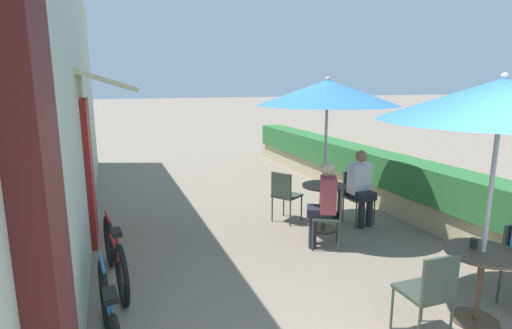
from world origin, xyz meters
The scene contains 16 objects.
cafe_facade_wall centered at (-2.54, 5.54, 2.09)m, with size 0.98×11.35×4.20m.
planter_hedge centered at (2.75, 5.57, 0.54)m, with size 0.60×10.35×1.01m.
patio_table_near centered at (1.18, 1.48, 0.51)m, with size 0.70×0.70×0.74m.
patio_umbrella_near centered at (1.18, 1.48, 2.18)m, with size 2.14×2.14×2.41m.
cafe_chair_near_right centered at (0.49, 1.42, 0.52)m, with size 0.41×0.41×0.87m.
coffee_cup_near centered at (1.18, 1.59, 0.79)m, with size 0.07×0.07×0.09m.
patio_table_mid centered at (1.04, 4.23, 0.51)m, with size 0.70×0.70×0.74m.
patio_umbrella_mid centered at (1.04, 4.23, 2.18)m, with size 2.14×2.14×2.41m.
cafe_chair_mid_left centered at (0.79, 3.59, 0.52)m, with size 0.54×0.54×0.87m.
seated_patron_mid_left centered at (0.69, 3.64, 0.69)m, with size 0.50×0.47×1.25m.
cafe_chair_mid_right centered at (1.72, 4.34, 0.52)m, with size 0.42×0.42×0.87m.
seated_patron_mid_right centered at (1.73, 4.23, 0.69)m, with size 0.35×0.41×1.25m.
cafe_chair_mid_back centered at (0.60, 4.77, 0.52)m, with size 0.55×0.55×0.87m.
coffee_cup_mid centered at (1.20, 4.30, 0.79)m, with size 0.07×0.07×0.09m.
bicycle_leaning centered at (-2.20, 2.18, 0.35)m, with size 0.21×1.69×0.76m.
bicycle_second centered at (-2.13, 3.54, 0.35)m, with size 0.25×1.69×0.76m.
Camera 1 is at (-2.11, -1.09, 2.33)m, focal length 28.00 mm.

